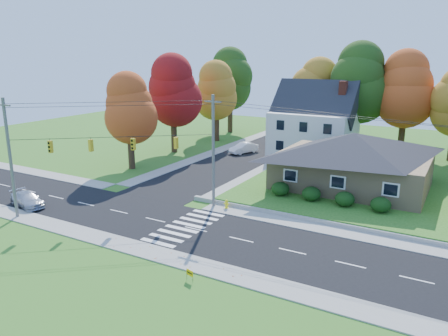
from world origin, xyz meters
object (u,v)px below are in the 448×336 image
(white_car, at_px, (244,148))
(ranch_house, at_px, (353,159))
(silver_sedan, at_px, (27,199))
(fire_hydrant, at_px, (226,204))

(white_car, bearing_deg, ranch_house, -9.02)
(ranch_house, relative_size, silver_sedan, 3.40)
(ranch_house, bearing_deg, white_car, 149.66)
(silver_sedan, height_order, fire_hydrant, silver_sedan)
(silver_sedan, height_order, white_car, white_car)
(white_car, bearing_deg, fire_hydrant, -45.37)
(ranch_house, xyz_separation_m, fire_hydrant, (-8.22, -10.72, -2.86))
(fire_hydrant, bearing_deg, ranch_house, 52.51)
(ranch_house, bearing_deg, fire_hydrant, -127.49)
(silver_sedan, distance_m, white_car, 29.87)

